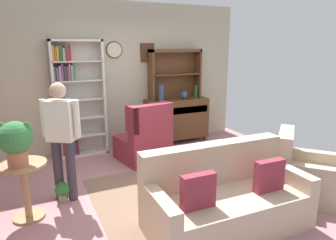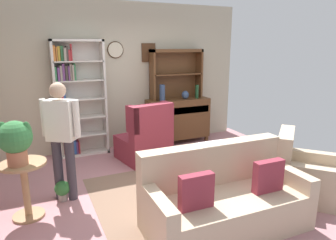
# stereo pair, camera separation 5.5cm
# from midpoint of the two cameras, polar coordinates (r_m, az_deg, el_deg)

# --- Properties ---
(ground_plane) EXTENTS (5.40, 4.60, 0.02)m
(ground_plane) POSITION_cam_midpoint_polar(r_m,az_deg,el_deg) (4.50, -0.43, -12.66)
(ground_plane) COLOR #B27A7F
(wall_back) EXTENTS (5.00, 0.09, 2.80)m
(wall_back) POSITION_cam_midpoint_polar(r_m,az_deg,el_deg) (6.05, -9.00, 8.11)
(wall_back) COLOR #BCB299
(wall_back) RESTS_ON ground_plane
(area_rug) EXTENTS (2.56, 2.13, 0.01)m
(area_rug) POSITION_cam_midpoint_polar(r_m,az_deg,el_deg) (4.33, 3.75, -13.58)
(area_rug) COLOR #846651
(area_rug) RESTS_ON ground_plane
(bookshelf) EXTENTS (0.90, 0.30, 2.10)m
(bookshelf) POSITION_cam_midpoint_polar(r_m,az_deg,el_deg) (5.73, -17.40, 3.55)
(bookshelf) COLOR silver
(bookshelf) RESTS_ON ground_plane
(sideboard) EXTENTS (1.30, 0.45, 0.92)m
(sideboard) POSITION_cam_midpoint_polar(r_m,az_deg,el_deg) (6.34, 1.41, 0.33)
(sideboard) COLOR brown
(sideboard) RESTS_ON ground_plane
(sideboard_hutch) EXTENTS (1.10, 0.26, 1.00)m
(sideboard_hutch) POSITION_cam_midpoint_polar(r_m,az_deg,el_deg) (6.28, 1.01, 9.90)
(sideboard_hutch) COLOR brown
(sideboard_hutch) RESTS_ON sideboard
(vase_tall) EXTENTS (0.11, 0.11, 0.32)m
(vase_tall) POSITION_cam_midpoint_polar(r_m,az_deg,el_deg) (6.00, -1.57, 5.12)
(vase_tall) COLOR #33476B
(vase_tall) RESTS_ON sideboard
(vase_round) EXTENTS (0.15, 0.15, 0.17)m
(vase_round) POSITION_cam_midpoint_polar(r_m,az_deg,el_deg) (6.24, 2.78, 4.74)
(vase_round) COLOR #33476B
(vase_round) RESTS_ON sideboard
(bottle_wine) EXTENTS (0.07, 0.07, 0.28)m
(bottle_wine) POSITION_cam_midpoint_polar(r_m,az_deg,el_deg) (6.34, 4.97, 5.35)
(bottle_wine) COLOR #194223
(bottle_wine) RESTS_ON sideboard
(couch_floral) EXTENTS (1.81, 0.88, 0.90)m
(couch_floral) POSITION_cam_midpoint_polar(r_m,az_deg,el_deg) (3.57, 10.20, -14.63)
(couch_floral) COLOR #C6AD8E
(couch_floral) RESTS_ON ground_plane
(armchair_floral) EXTENTS (1.08, 1.08, 0.88)m
(armchair_floral) POSITION_cam_midpoint_polar(r_m,az_deg,el_deg) (4.54, 23.68, -9.47)
(armchair_floral) COLOR #C6AD8E
(armchair_floral) RESTS_ON ground_plane
(wingback_chair) EXTENTS (0.92, 0.93, 1.05)m
(wingback_chair) POSITION_cam_midpoint_polar(r_m,az_deg,el_deg) (5.34, -4.65, -3.76)
(wingback_chair) COLOR maroon
(wingback_chair) RESTS_ON ground_plane
(plant_stand) EXTENTS (0.52, 0.52, 0.69)m
(plant_stand) POSITION_cam_midpoint_polar(r_m,az_deg,el_deg) (3.98, -25.59, -10.90)
(plant_stand) COLOR #A87F56
(plant_stand) RESTS_ON ground_plane
(potted_plant_large) EXTENTS (0.37, 0.37, 0.51)m
(potted_plant_large) POSITION_cam_midpoint_polar(r_m,az_deg,el_deg) (3.74, -27.17, -3.38)
(potted_plant_large) COLOR #AD6B4C
(potted_plant_large) RESTS_ON plant_stand
(potted_plant_small) EXTENTS (0.20, 0.20, 0.27)m
(potted_plant_small) POSITION_cam_midpoint_polar(r_m,az_deg,el_deg) (4.31, -19.54, -12.30)
(potted_plant_small) COLOR gray
(potted_plant_small) RESTS_ON ground_plane
(person_reading) EXTENTS (0.48, 0.35, 1.56)m
(person_reading) POSITION_cam_midpoint_polar(r_m,az_deg,el_deg) (4.09, -19.75, -2.45)
(person_reading) COLOR #38333D
(person_reading) RESTS_ON ground_plane
(coffee_table) EXTENTS (0.80, 0.50, 0.42)m
(coffee_table) POSITION_cam_midpoint_polar(r_m,az_deg,el_deg) (4.10, 4.43, -9.86)
(coffee_table) COLOR brown
(coffee_table) RESTS_ON ground_plane
(book_stack) EXTENTS (0.21, 0.10, 0.05)m
(book_stack) POSITION_cam_midpoint_polar(r_m,az_deg,el_deg) (4.19, 5.42, -7.98)
(book_stack) COLOR #3F3833
(book_stack) RESTS_ON coffee_table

